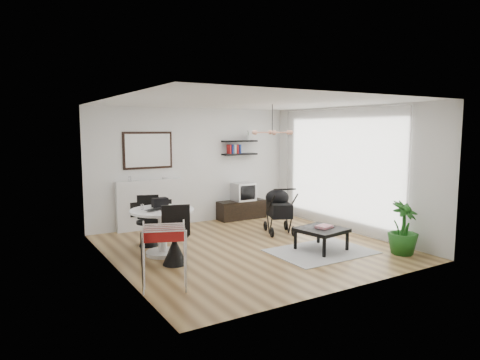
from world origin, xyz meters
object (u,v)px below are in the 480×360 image
crt_tv (243,192)px  drying_rack (164,257)px  tv_console (242,210)px  dining_table (162,225)px  fireplace (150,198)px  coffee_table (321,231)px  potted_plant (403,228)px  stroller (279,212)px

crt_tv → drying_rack: size_ratio=0.56×
tv_console → dining_table: 3.38m
fireplace → coffee_table: bearing=-57.1°
dining_table → drying_rack: (-0.59, -1.63, -0.06)m
crt_tv → potted_plant: size_ratio=0.54×
dining_table → tv_console: bearing=34.2°
coffee_table → crt_tv: bearing=85.8°
tv_console → potted_plant: 4.16m
fireplace → coffee_table: fireplace is taller
tv_console → crt_tv: size_ratio=2.40×
tv_console → crt_tv: (0.05, -0.00, 0.45)m
fireplace → dining_table: bearing=-103.5°
tv_console → coffee_table: bearing=-93.3°
tv_console → stroller: size_ratio=1.17×
tv_console → stroller: (-0.05, -1.62, 0.22)m
crt_tv → coffee_table: bearing=-94.2°
fireplace → crt_tv: bearing=-3.6°
dining_table → potted_plant: (3.69, -2.16, -0.07)m
dining_table → stroller: 2.74m
crt_tv → coffee_table: 3.14m
crt_tv → stroller: (-0.10, -1.62, -0.23)m
dining_table → potted_plant: size_ratio=1.19×
fireplace → drying_rack: size_ratio=2.37×
fireplace → coffee_table: (2.12, -3.26, -0.32)m
fireplace → dining_table: size_ratio=1.93×
crt_tv → dining_table: size_ratio=0.45×
stroller → coffee_table: 1.50m
crt_tv → dining_table: crt_tv is taller
tv_console → dining_table: size_ratio=1.09×
stroller → potted_plant: stroller is taller
dining_table → fireplace: bearing=76.5°
dining_table → coffee_table: bearing=-25.3°
tv_console → drying_rack: bearing=-133.8°
drying_rack → dining_table: bearing=91.0°
dining_table → potted_plant: 4.27m
stroller → coffee_table: (-0.12, -1.50, -0.08)m
drying_rack → potted_plant: (4.28, -0.53, -0.01)m
crt_tv → drying_rack: bearing=-134.2°
tv_console → coffee_table: tv_console is taller
fireplace → stroller: size_ratio=2.08×
dining_table → stroller: size_ratio=1.08×
drying_rack → stroller: size_ratio=0.88×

